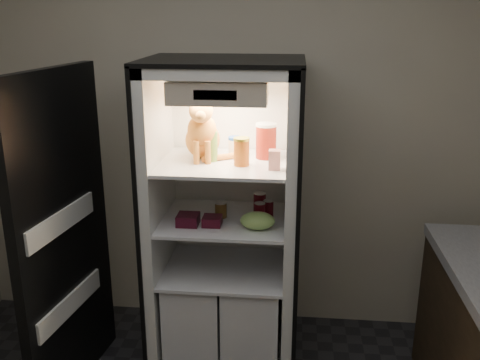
{
  "coord_description": "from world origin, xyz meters",
  "views": [
    {
      "loc": [
        0.4,
        -1.63,
        2.12
      ],
      "look_at": [
        0.1,
        1.32,
        1.18
      ],
      "focal_mm": 40.0,
      "sensor_mm": 36.0,
      "label": 1
    }
  ],
  "objects_px": {
    "tabby_cat": "(203,133)",
    "berry_box_left": "(188,220)",
    "mayo_tub": "(235,146)",
    "soda_can_b": "(268,209)",
    "refrigerator": "(226,237)",
    "soda_can_c": "(260,212)",
    "parmesan_shaker": "(212,146)",
    "pepper_jar": "(266,141)",
    "berry_box_right": "(212,221)",
    "cream_carton": "(275,160)",
    "grape_bag": "(258,221)",
    "condiment_jar": "(221,209)",
    "soda_can_a": "(260,204)",
    "salsa_jar": "(242,152)"
  },
  "relations": [
    {
      "from": "tabby_cat",
      "to": "mayo_tub",
      "type": "height_order",
      "value": "tabby_cat"
    },
    {
      "from": "refrigerator",
      "to": "soda_can_c",
      "type": "bearing_deg",
      "value": -25.07
    },
    {
      "from": "refrigerator",
      "to": "cream_carton",
      "type": "xyz_separation_m",
      "value": [
        0.3,
        -0.19,
        0.55
      ]
    },
    {
      "from": "parmesan_shaker",
      "to": "pepper_jar",
      "type": "distance_m",
      "value": 0.32
    },
    {
      "from": "parmesan_shaker",
      "to": "soda_can_a",
      "type": "xyz_separation_m",
      "value": [
        0.28,
        0.07,
        -0.37
      ]
    },
    {
      "from": "cream_carton",
      "to": "berry_box_left",
      "type": "bearing_deg",
      "value": 179.95
    },
    {
      "from": "refrigerator",
      "to": "condiment_jar",
      "type": "relative_size",
      "value": 18.79
    },
    {
      "from": "mayo_tub",
      "to": "soda_can_c",
      "type": "height_order",
      "value": "mayo_tub"
    },
    {
      "from": "mayo_tub",
      "to": "grape_bag",
      "type": "xyz_separation_m",
      "value": [
        0.16,
        -0.29,
        -0.36
      ]
    },
    {
      "from": "soda_can_b",
      "to": "grape_bag",
      "type": "height_order",
      "value": "soda_can_b"
    },
    {
      "from": "cream_carton",
      "to": "soda_can_a",
      "type": "relative_size",
      "value": 0.78
    },
    {
      "from": "tabby_cat",
      "to": "berry_box_left",
      "type": "bearing_deg",
      "value": -117.92
    },
    {
      "from": "mayo_tub",
      "to": "berry_box_left",
      "type": "bearing_deg",
      "value": -132.99
    },
    {
      "from": "pepper_jar",
      "to": "cream_carton",
      "type": "xyz_separation_m",
      "value": [
        0.06,
        -0.23,
        -0.05
      ]
    },
    {
      "from": "tabby_cat",
      "to": "pepper_jar",
      "type": "bearing_deg",
      "value": 0.27
    },
    {
      "from": "soda_can_c",
      "to": "pepper_jar",
      "type": "bearing_deg",
      "value": 81.02
    },
    {
      "from": "pepper_jar",
      "to": "grape_bag",
      "type": "distance_m",
      "value": 0.48
    },
    {
      "from": "soda_can_c",
      "to": "grape_bag",
      "type": "distance_m",
      "value": 0.11
    },
    {
      "from": "refrigerator",
      "to": "grape_bag",
      "type": "height_order",
      "value": "refrigerator"
    },
    {
      "from": "soda_can_b",
      "to": "soda_can_c",
      "type": "height_order",
      "value": "soda_can_c"
    },
    {
      "from": "salsa_jar",
      "to": "berry_box_right",
      "type": "distance_m",
      "value": 0.44
    },
    {
      "from": "mayo_tub",
      "to": "pepper_jar",
      "type": "distance_m",
      "value": 0.19
    },
    {
      "from": "pepper_jar",
      "to": "soda_can_b",
      "type": "relative_size",
      "value": 1.86
    },
    {
      "from": "cream_carton",
      "to": "berry_box_right",
      "type": "xyz_separation_m",
      "value": [
        -0.35,
        0.01,
        -0.38
      ]
    },
    {
      "from": "salsa_jar",
      "to": "soda_can_c",
      "type": "xyz_separation_m",
      "value": [
        0.1,
        0.03,
        -0.37
      ]
    },
    {
      "from": "mayo_tub",
      "to": "soda_can_c",
      "type": "xyz_separation_m",
      "value": [
        0.16,
        -0.18,
        -0.35
      ]
    },
    {
      "from": "tabby_cat",
      "to": "berry_box_right",
      "type": "relative_size",
      "value": 3.8
    },
    {
      "from": "mayo_tub",
      "to": "pepper_jar",
      "type": "bearing_deg",
      "value": -9.76
    },
    {
      "from": "berry_box_right",
      "to": "tabby_cat",
      "type": "bearing_deg",
      "value": 113.67
    },
    {
      "from": "parmesan_shaker",
      "to": "soda_can_b",
      "type": "height_order",
      "value": "parmesan_shaker"
    },
    {
      "from": "mayo_tub",
      "to": "soda_can_c",
      "type": "bearing_deg",
      "value": -47.55
    },
    {
      "from": "parmesan_shaker",
      "to": "pepper_jar",
      "type": "relative_size",
      "value": 0.83
    },
    {
      "from": "refrigerator",
      "to": "pepper_jar",
      "type": "xyz_separation_m",
      "value": [
        0.24,
        0.05,
        0.6
      ]
    },
    {
      "from": "salsa_jar",
      "to": "soda_can_c",
      "type": "relative_size",
      "value": 1.35
    },
    {
      "from": "parmesan_shaker",
      "to": "salsa_jar",
      "type": "height_order",
      "value": "parmesan_shaker"
    },
    {
      "from": "pepper_jar",
      "to": "grape_bag",
      "type": "height_order",
      "value": "pepper_jar"
    },
    {
      "from": "refrigerator",
      "to": "pepper_jar",
      "type": "distance_m",
      "value": 0.65
    },
    {
      "from": "mayo_tub",
      "to": "soda_can_b",
      "type": "bearing_deg",
      "value": -28.18
    },
    {
      "from": "condiment_jar",
      "to": "berry_box_left",
      "type": "distance_m",
      "value": 0.22
    },
    {
      "from": "cream_carton",
      "to": "mayo_tub",
      "type": "bearing_deg",
      "value": 133.04
    },
    {
      "from": "condiment_jar",
      "to": "berry_box_left",
      "type": "bearing_deg",
      "value": -141.41
    },
    {
      "from": "berry_box_right",
      "to": "berry_box_left",
      "type": "bearing_deg",
      "value": -177.93
    },
    {
      "from": "soda_can_a",
      "to": "condiment_jar",
      "type": "height_order",
      "value": "soda_can_a"
    },
    {
      "from": "soda_can_a",
      "to": "berry_box_right",
      "type": "bearing_deg",
      "value": -142.5
    },
    {
      "from": "refrigerator",
      "to": "condiment_jar",
      "type": "distance_m",
      "value": 0.21
    },
    {
      "from": "tabby_cat",
      "to": "berry_box_left",
      "type": "xyz_separation_m",
      "value": [
        -0.06,
        -0.18,
        -0.47
      ]
    },
    {
      "from": "grape_bag",
      "to": "berry_box_right",
      "type": "height_order",
      "value": "grape_bag"
    },
    {
      "from": "refrigerator",
      "to": "salsa_jar",
      "type": "distance_m",
      "value": 0.6
    },
    {
      "from": "soda_can_c",
      "to": "salsa_jar",
      "type": "bearing_deg",
      "value": -165.88
    },
    {
      "from": "salsa_jar",
      "to": "berry_box_left",
      "type": "distance_m",
      "value": 0.51
    }
  ]
}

